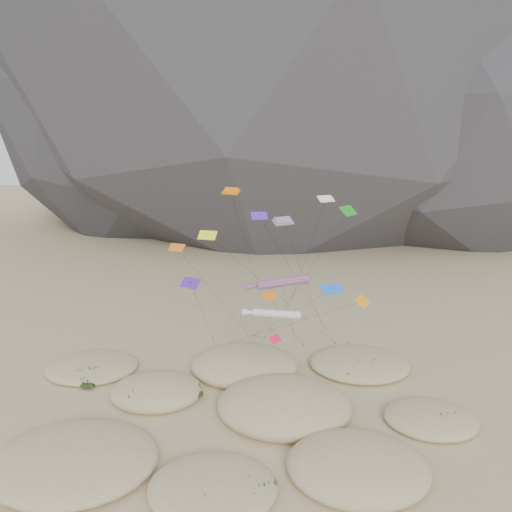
# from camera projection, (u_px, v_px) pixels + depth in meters

# --- Properties ---
(ground) EXTENTS (500.00, 500.00, 0.00)m
(ground) POSITION_uv_depth(u_px,v_px,m) (260.00, 435.00, 50.87)
(ground) COLOR #CCB789
(ground) RESTS_ON ground
(dunes) EXTENTS (51.30, 34.55, 4.33)m
(dunes) POSITION_uv_depth(u_px,v_px,m) (242.00, 408.00, 54.47)
(dunes) COLOR #CCB789
(dunes) RESTS_ON ground
(dune_grass) EXTENTS (43.41, 27.02, 1.47)m
(dune_grass) POSITION_uv_depth(u_px,v_px,m) (251.00, 410.00, 53.78)
(dune_grass) COLOR black
(dune_grass) RESTS_ON ground
(kite_stakes) EXTENTS (19.98, 4.41, 0.30)m
(kite_stakes) POSITION_uv_depth(u_px,v_px,m) (275.00, 343.00, 72.81)
(kite_stakes) COLOR #3F2D1E
(kite_stakes) RESTS_ON ground
(rainbow_tube_kite) EXTENTS (8.08, 11.82, 13.37)m
(rainbow_tube_kite) POSITION_uv_depth(u_px,v_px,m) (280.00, 283.00, 59.86)
(rainbow_tube_kite) COLOR orange
(rainbow_tube_kite) RESTS_ON ground
(white_tube_kite) EXTENTS (7.01, 16.98, 10.10)m
(white_tube_kite) POSITION_uv_depth(u_px,v_px,m) (273.00, 314.00, 58.38)
(white_tube_kite) COLOR silver
(white_tube_kite) RESTS_ON ground
(orange_parafoil) EXTENTS (6.56, 10.07, 23.45)m
(orange_parafoil) POSITION_uv_depth(u_px,v_px,m) (232.00, 194.00, 61.43)
(orange_parafoil) COLOR orange
(orange_parafoil) RESTS_ON ground
(multi_parafoil) EXTENTS (8.44, 15.25, 20.63)m
(multi_parafoil) POSITION_uv_depth(u_px,v_px,m) (284.00, 223.00, 57.15)
(multi_parafoil) COLOR #FF1A40
(multi_parafoil) RESTS_ON ground
(delta_kites) EXTENTS (23.35, 20.76, 22.46)m
(delta_kites) POSITION_uv_depth(u_px,v_px,m) (278.00, 261.00, 57.66)
(delta_kites) COLOR #5222C6
(delta_kites) RESTS_ON ground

